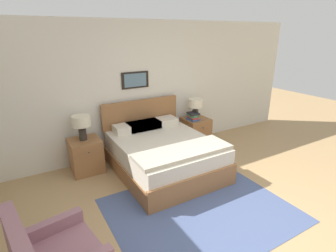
{
  "coord_description": "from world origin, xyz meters",
  "views": [
    {
      "loc": [
        -2.08,
        -1.73,
        2.36
      ],
      "look_at": [
        -0.12,
        1.62,
        0.97
      ],
      "focal_mm": 28.0,
      "sensor_mm": 36.0,
      "label": 1
    }
  ],
  "objects_px": {
    "nightstand_by_door": "(195,131)",
    "table_lamp_by_door": "(196,105)",
    "bed": "(163,153)",
    "nightstand_near_window": "(86,155)",
    "table_lamp_near_window": "(81,123)"
  },
  "relations": [
    {
      "from": "bed",
      "to": "table_lamp_by_door",
      "type": "xyz_separation_m",
      "value": [
        1.19,
        0.7,
        0.57
      ]
    },
    {
      "from": "nightstand_near_window",
      "to": "table_lamp_near_window",
      "type": "height_order",
      "value": "table_lamp_near_window"
    },
    {
      "from": "bed",
      "to": "nightstand_near_window",
      "type": "xyz_separation_m",
      "value": [
        -1.2,
        0.68,
        -0.04
      ]
    },
    {
      "from": "nightstand_by_door",
      "to": "table_lamp_by_door",
      "type": "xyz_separation_m",
      "value": [
        -0.01,
        0.02,
        0.61
      ]
    },
    {
      "from": "nightstand_near_window",
      "to": "nightstand_by_door",
      "type": "distance_m",
      "value": 2.4
    },
    {
      "from": "bed",
      "to": "nightstand_by_door",
      "type": "bearing_deg",
      "value": 29.6
    },
    {
      "from": "nightstand_by_door",
      "to": "table_lamp_by_door",
      "type": "distance_m",
      "value": 0.61
    },
    {
      "from": "bed",
      "to": "table_lamp_by_door",
      "type": "height_order",
      "value": "bed"
    },
    {
      "from": "nightstand_near_window",
      "to": "nightstand_by_door",
      "type": "xyz_separation_m",
      "value": [
        2.4,
        0.0,
        0.0
      ]
    },
    {
      "from": "nightstand_near_window",
      "to": "table_lamp_near_window",
      "type": "xyz_separation_m",
      "value": [
        -0.01,
        0.02,
        0.61
      ]
    },
    {
      "from": "nightstand_by_door",
      "to": "bed",
      "type": "bearing_deg",
      "value": -150.4
    },
    {
      "from": "nightstand_near_window",
      "to": "table_lamp_near_window",
      "type": "relative_size",
      "value": 1.36
    },
    {
      "from": "nightstand_by_door",
      "to": "table_lamp_by_door",
      "type": "bearing_deg",
      "value": 116.43
    },
    {
      "from": "bed",
      "to": "nightstand_by_door",
      "type": "height_order",
      "value": "bed"
    },
    {
      "from": "nightstand_near_window",
      "to": "nightstand_by_door",
      "type": "relative_size",
      "value": 1.0
    }
  ]
}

